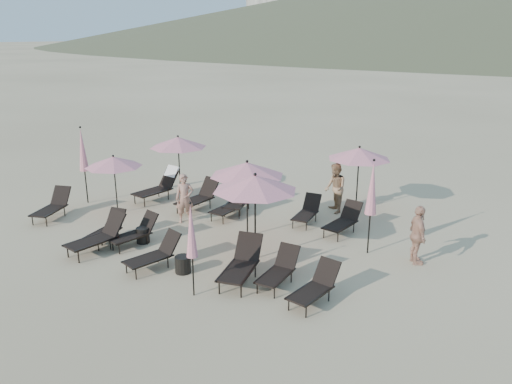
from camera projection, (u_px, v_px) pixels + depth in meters
The scene contains 29 objects.
ground at pixel (190, 265), 13.42m from camera, with size 800.00×800.00×0.00m, color #D6BA8C.
hotel_skyline at pixel (345, 0), 275.39m from camera, with size 109.00×82.00×55.00m.
lounger_0 at pixel (53, 206), 16.72m from camera, with size 1.05×1.73×0.93m.
lounger_1 at pixel (98, 236), 14.15m from camera, with size 0.98×1.84×1.00m.
lounger_2 at pixel (135, 232), 14.59m from camera, with size 0.92×1.60×0.87m.
lounger_3 at pixel (155, 253), 13.12m from camera, with size 1.02×1.64×0.88m.
lounger_4 at pixel (279, 269), 12.27m from camera, with size 0.57×1.47×0.85m.
lounger_5 at pixel (315, 286), 11.44m from camera, with size 0.83×1.58×0.86m.
lounger_6 at pixel (159, 185), 18.62m from camera, with size 1.00×1.95×1.16m.
lounger_7 at pixel (199, 196), 17.58m from camera, with size 0.88×1.81×1.00m.
lounger_8 at pixel (231, 203), 16.91m from camera, with size 0.69×1.63×0.99m.
lounger_9 at pixel (240, 196), 17.51m from camera, with size 0.96×1.80×1.07m.
lounger_10 at pixel (307, 211), 16.31m from camera, with size 0.65×1.50×0.84m.
lounger_11 at pixel (343, 220), 15.46m from camera, with size 0.85×1.64×0.90m.
lounger_12 at pixel (241, 263), 12.43m from camera, with size 1.00×1.85×1.01m.
lounger_13 at pixel (107, 229), 14.86m from camera, with size 0.73×1.53×0.85m.
umbrella_open_0 at pixel (113, 162), 16.78m from camera, with size 1.92×1.92×2.07m.
umbrella_open_1 at pixel (247, 169), 14.71m from camera, with size 2.23×2.23×2.40m.
umbrella_open_2 at pixel (255, 183), 13.14m from camera, with size 2.29×2.29×2.46m.
umbrella_open_3 at pixel (178, 142), 18.78m from camera, with size 2.15×2.15×2.32m.
umbrella_open_4 at pixel (359, 153), 16.95m from camera, with size 2.16×2.16×2.33m.
umbrella_closed_0 at pixel (191, 231), 11.36m from camera, with size 0.27×0.27×2.35m.
umbrella_closed_1 at pixel (372, 189), 13.58m from camera, with size 0.32×0.32×2.75m.
umbrella_closed_2 at pixel (82, 150), 17.80m from camera, with size 0.33×0.33×2.84m.
side_table_0 at pixel (143, 235), 14.79m from camera, with size 0.39×0.39×0.47m, color black.
side_table_1 at pixel (183, 264), 12.93m from camera, with size 0.42×0.42×0.45m, color black.
beachgoer_a at pixel (185, 198), 16.24m from camera, with size 0.60×0.39×1.64m, color #AF765F.
beachgoer_b at pixel (335, 188), 17.17m from camera, with size 0.84×0.65×1.73m, color #AB7E58.
beachgoer_c at pixel (418, 235), 13.28m from camera, with size 0.96×0.40×1.63m, color tan.
Camera 1 is at (7.51, -9.79, 5.91)m, focal length 35.00 mm.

